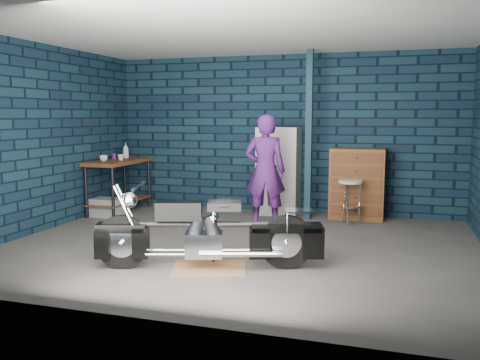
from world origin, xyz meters
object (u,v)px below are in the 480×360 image
object	(u,v)px
tool_chest	(357,184)
locker	(278,171)
person	(265,171)
motorcycle	(209,227)
workbench	(119,186)
storage_bin	(108,207)
shop_stool	(350,202)

from	to	relation	value
tool_chest	locker	bearing A→B (deg)	180.00
person	tool_chest	bearing A→B (deg)	-154.16
motorcycle	tool_chest	size ratio (longest dim) A/B	1.86
locker	tool_chest	xyz separation A→B (m)	(1.31, 0.00, -0.17)
workbench	locker	distance (m)	2.77
motorcycle	tool_chest	xyz separation A→B (m)	(1.33, 3.25, 0.10)
storage_bin	shop_stool	distance (m)	3.95
workbench	tool_chest	xyz separation A→B (m)	(3.98, 0.64, 0.12)
workbench	motorcycle	size ratio (longest dim) A/B	0.66
locker	tool_chest	bearing A→B (deg)	0.00
person	locker	xyz separation A→B (m)	(-0.01, 0.96, -0.11)
tool_chest	shop_stool	bearing A→B (deg)	-97.85
person	tool_chest	distance (m)	1.63
locker	tool_chest	distance (m)	1.32
motorcycle	locker	bearing A→B (deg)	72.32
locker	tool_chest	world-z (taller)	locker
motorcycle	shop_stool	bearing A→B (deg)	48.42
tool_chest	person	bearing A→B (deg)	-143.53
motorcycle	storage_bin	xyz separation A→B (m)	(-2.63, 2.19, -0.32)
locker	person	bearing A→B (deg)	-89.18
workbench	person	xyz separation A→B (m)	(2.69, -0.31, 0.39)
motorcycle	tool_chest	world-z (taller)	tool_chest
person	shop_stool	distance (m)	1.42
motorcycle	person	xyz separation A→B (m)	(0.04, 2.30, 0.38)
workbench	locker	world-z (taller)	locker
locker	shop_stool	bearing A→B (deg)	-19.89
person	tool_chest	xyz separation A→B (m)	(1.29, 0.96, -0.27)
person	storage_bin	xyz separation A→B (m)	(-2.67, -0.11, -0.69)
storage_bin	tool_chest	world-z (taller)	tool_chest
motorcycle	tool_chest	distance (m)	3.52
workbench	tool_chest	world-z (taller)	tool_chest
person	tool_chest	world-z (taller)	person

